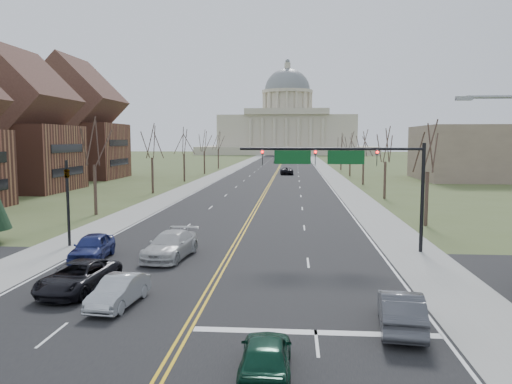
% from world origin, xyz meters
% --- Properties ---
extents(ground, '(600.00, 600.00, 0.00)m').
position_xyz_m(ground, '(0.00, 0.00, 0.00)').
color(ground, '#48562B').
rests_on(ground, ground).
extents(road, '(20.00, 380.00, 0.01)m').
position_xyz_m(road, '(0.00, 110.00, 0.01)').
color(road, black).
rests_on(road, ground).
extents(cross_road, '(120.00, 14.00, 0.01)m').
position_xyz_m(cross_road, '(0.00, 6.00, 0.01)').
color(cross_road, black).
rests_on(cross_road, ground).
extents(sidewalk_left, '(4.00, 380.00, 0.03)m').
position_xyz_m(sidewalk_left, '(-12.00, 110.00, 0.01)').
color(sidewalk_left, gray).
rests_on(sidewalk_left, ground).
extents(sidewalk_right, '(4.00, 380.00, 0.03)m').
position_xyz_m(sidewalk_right, '(12.00, 110.00, 0.01)').
color(sidewalk_right, gray).
rests_on(sidewalk_right, ground).
extents(center_line, '(0.42, 380.00, 0.01)m').
position_xyz_m(center_line, '(0.00, 110.00, 0.01)').
color(center_line, gold).
rests_on(center_line, road).
extents(edge_line_left, '(0.15, 380.00, 0.01)m').
position_xyz_m(edge_line_left, '(-9.80, 110.00, 0.01)').
color(edge_line_left, silver).
rests_on(edge_line_left, road).
extents(edge_line_right, '(0.15, 380.00, 0.01)m').
position_xyz_m(edge_line_right, '(9.80, 110.00, 0.01)').
color(edge_line_right, silver).
rests_on(edge_line_right, road).
extents(stop_bar, '(9.50, 0.50, 0.01)m').
position_xyz_m(stop_bar, '(5.00, -1.00, 0.01)').
color(stop_bar, silver).
rests_on(stop_bar, road).
extents(capitol, '(90.00, 60.00, 50.00)m').
position_xyz_m(capitol, '(0.00, 249.91, 14.20)').
color(capitol, '#BFB69F').
rests_on(capitol, ground).
extents(signal_mast, '(12.12, 0.44, 7.20)m').
position_xyz_m(signal_mast, '(7.45, 13.50, 5.76)').
color(signal_mast, black).
rests_on(signal_mast, ground).
extents(signal_left, '(0.32, 0.36, 6.00)m').
position_xyz_m(signal_left, '(-11.50, 13.50, 3.71)').
color(signal_left, black).
rests_on(signal_left, ground).
extents(tree_r_0, '(3.74, 3.74, 8.50)m').
position_xyz_m(tree_r_0, '(15.50, 24.00, 6.55)').
color(tree_r_0, '#372720').
rests_on(tree_r_0, ground).
extents(tree_l_0, '(3.96, 3.96, 9.00)m').
position_xyz_m(tree_l_0, '(-15.50, 28.00, 6.94)').
color(tree_l_0, '#372720').
rests_on(tree_l_0, ground).
extents(tree_r_1, '(3.74, 3.74, 8.50)m').
position_xyz_m(tree_r_1, '(15.50, 44.00, 6.55)').
color(tree_r_1, '#372720').
rests_on(tree_r_1, ground).
extents(tree_l_1, '(3.96, 3.96, 9.00)m').
position_xyz_m(tree_l_1, '(-15.50, 48.00, 6.94)').
color(tree_l_1, '#372720').
rests_on(tree_l_1, ground).
extents(tree_r_2, '(3.74, 3.74, 8.50)m').
position_xyz_m(tree_r_2, '(15.50, 64.00, 6.55)').
color(tree_r_2, '#372720').
rests_on(tree_r_2, ground).
extents(tree_l_2, '(3.96, 3.96, 9.00)m').
position_xyz_m(tree_l_2, '(-15.50, 68.00, 6.94)').
color(tree_l_2, '#372720').
rests_on(tree_l_2, ground).
extents(tree_r_3, '(3.74, 3.74, 8.50)m').
position_xyz_m(tree_r_3, '(15.50, 84.00, 6.55)').
color(tree_r_3, '#372720').
rests_on(tree_r_3, ground).
extents(tree_l_3, '(3.96, 3.96, 9.00)m').
position_xyz_m(tree_l_3, '(-15.50, 88.00, 6.94)').
color(tree_l_3, '#372720').
rests_on(tree_l_3, ground).
extents(tree_r_4, '(3.74, 3.74, 8.50)m').
position_xyz_m(tree_r_4, '(15.50, 104.00, 6.55)').
color(tree_r_4, '#372720').
rests_on(tree_r_4, ground).
extents(tree_l_4, '(3.96, 3.96, 9.00)m').
position_xyz_m(tree_l_4, '(-15.50, 108.00, 6.94)').
color(tree_l_4, '#372720').
rests_on(tree_l_4, ground).
extents(bldg_left_mid, '(15.10, 14.28, 20.75)m').
position_xyz_m(bldg_left_mid, '(-36.00, 50.00, 8.54)').
color(bldg_left_mid, brown).
rests_on(bldg_left_mid, ground).
extents(bldg_left_far, '(17.10, 14.28, 23.25)m').
position_xyz_m(bldg_left_far, '(-38.00, 74.00, 9.54)').
color(bldg_left_far, brown).
rests_on(bldg_left_far, ground).
extents(bldg_right_mass, '(25.00, 20.00, 10.00)m').
position_xyz_m(bldg_right_mass, '(40.00, 76.00, 5.00)').
color(bldg_right_mass, '#786455').
rests_on(bldg_right_mass, ground).
extents(car_nb_inner_lead, '(1.65, 4.02, 1.36)m').
position_xyz_m(car_nb_inner_lead, '(3.28, -4.69, 0.69)').
color(car_nb_inner_lead, '#0C3524').
rests_on(car_nb_inner_lead, road).
extents(car_nb_outer_lead, '(2.14, 4.76, 1.52)m').
position_xyz_m(car_nb_outer_lead, '(8.33, -0.35, 0.77)').
color(car_nb_outer_lead, '#46474D').
rests_on(car_nb_outer_lead, road).
extents(car_sb_inner_lead, '(1.84, 4.16, 1.33)m').
position_xyz_m(car_sb_inner_lead, '(-3.64, 1.48, 0.68)').
color(car_sb_inner_lead, '#A6AAAE').
rests_on(car_sb_inner_lead, road).
extents(car_sb_outer_lead, '(2.98, 5.45, 1.45)m').
position_xyz_m(car_sb_outer_lead, '(-6.35, 3.41, 0.74)').
color(car_sb_outer_lead, black).
rests_on(car_sb_outer_lead, road).
extents(car_sb_inner_second, '(2.96, 5.85, 1.63)m').
position_xyz_m(car_sb_inner_second, '(-3.58, 10.55, 0.83)').
color(car_sb_inner_second, '#BBBBBB').
rests_on(car_sb_inner_second, road).
extents(car_sb_outer_second, '(2.29, 4.86, 1.61)m').
position_xyz_m(car_sb_outer_second, '(-8.27, 9.74, 0.81)').
color(car_sb_outer_second, navy).
rests_on(car_sb_outer_second, road).
extents(car_far_nb, '(2.98, 5.89, 1.59)m').
position_xyz_m(car_far_nb, '(2.45, 87.44, 0.81)').
color(car_far_nb, black).
rests_on(car_far_nb, road).
extents(car_far_sb, '(1.74, 4.13, 1.39)m').
position_xyz_m(car_far_sb, '(-1.64, 138.80, 0.71)').
color(car_far_sb, '#54575D').
rests_on(car_far_sb, road).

